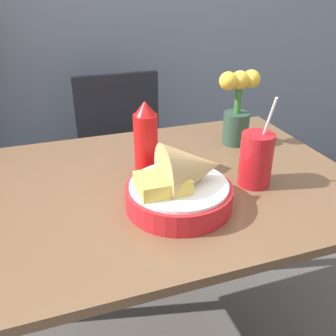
{
  "coord_description": "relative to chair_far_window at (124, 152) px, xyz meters",
  "views": [
    {
      "loc": [
        -0.29,
        -0.88,
        1.27
      ],
      "look_at": [
        -0.0,
        -0.04,
        0.82
      ],
      "focal_mm": 40.0,
      "sensor_mm": 36.0,
      "label": 1
    }
  ],
  "objects": [
    {
      "name": "dining_table",
      "position": [
        -0.04,
        -0.74,
        0.13
      ],
      "size": [
        1.08,
        0.78,
        0.76
      ],
      "color": "brown",
      "rests_on": "ground_plane"
    },
    {
      "name": "food_basket",
      "position": [
        -0.04,
        -0.88,
        0.3
      ],
      "size": [
        0.27,
        0.27,
        0.17
      ],
      "color": "red",
      "rests_on": "dining_table"
    },
    {
      "name": "drink_cup",
      "position": [
        0.19,
        -0.84,
        0.31
      ],
      "size": [
        0.09,
        0.09,
        0.26
      ],
      "color": "red",
      "rests_on": "dining_table"
    },
    {
      "name": "ketchup_bottle",
      "position": [
        -0.07,
        -0.68,
        0.35
      ],
      "size": [
        0.07,
        0.07,
        0.22
      ],
      "color": "red",
      "rests_on": "dining_table"
    },
    {
      "name": "chair_far_window",
      "position": [
        0.0,
        0.0,
        0.0
      ],
      "size": [
        0.4,
        0.4,
        0.87
      ],
      "color": "black",
      "rests_on": "ground_plane"
    },
    {
      "name": "flower_vase",
      "position": [
        0.28,
        -0.56,
        0.37
      ],
      "size": [
        0.14,
        0.09,
        0.25
      ],
      "color": "#2D4738",
      "rests_on": "dining_table"
    }
  ]
}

